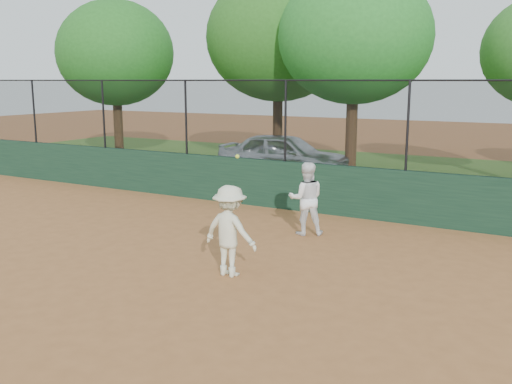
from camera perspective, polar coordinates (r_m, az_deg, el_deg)
The scene contains 10 objects.
ground at distance 9.30m, azimuth -11.14°, elevation -9.11°, with size 80.00×80.00×0.00m, color #9E6033.
back_wall at distance 14.08m, azimuth 4.72°, elevation 0.51°, with size 26.00×0.20×1.20m, color #1A3B26.
grass_strip at distance 19.72m, azimuth 11.98°, elevation 1.60°, with size 36.00×12.00×0.01m, color #32581B.
parked_car at distance 18.76m, azimuth 2.88°, elevation 3.66°, with size 1.77×4.41×1.50m, color silver.
player_second at distance 11.89m, azimuth 5.04°, elevation -0.66°, with size 0.74×0.58×1.52m, color white.
player_main at distance 9.36m, azimuth -2.63°, elevation -3.90°, with size 1.01×0.62×2.05m.
fence_assembly at distance 13.88m, azimuth 4.72°, elevation 7.17°, with size 26.00×0.06×2.00m.
tree_0 at distance 23.24m, azimuth -13.92°, elevation 13.31°, with size 4.67×4.24×6.23m.
tree_1 at distance 21.15m, azimuth 2.24°, elevation 15.22°, with size 5.32×4.84×7.01m.
tree_2 at distance 18.50m, azimuth 9.81°, elevation 15.04°, with size 4.83×4.39×6.60m.
Camera 1 is at (5.73, -6.60, 3.18)m, focal length 40.00 mm.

